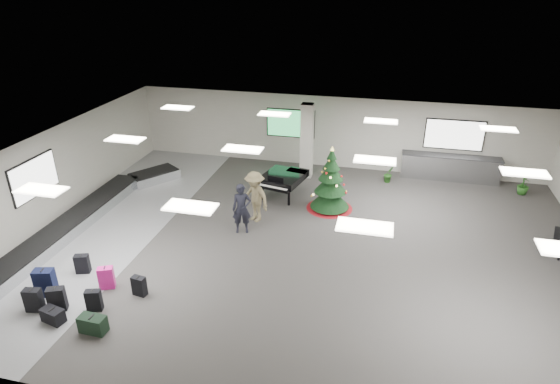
% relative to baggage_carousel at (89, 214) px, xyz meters
% --- Properties ---
extents(ground, '(18.00, 18.00, 0.00)m').
position_rel_baggage_carousel_xyz_m(ground, '(7.84, 0.08, -0.21)').
color(ground, '#3A3735').
rests_on(ground, ground).
extents(room_envelope, '(18.02, 14.02, 3.21)m').
position_rel_baggage_carousel_xyz_m(room_envelope, '(7.46, 0.75, 2.12)').
color(room_envelope, '#B2AFA2').
rests_on(room_envelope, ground).
extents(baggage_carousel, '(2.28, 9.71, 0.43)m').
position_rel_baggage_carousel_xyz_m(baggage_carousel, '(0.00, 0.00, 0.00)').
color(baggage_carousel, silver).
rests_on(baggage_carousel, ground).
extents(service_counter, '(4.05, 0.65, 1.08)m').
position_rel_baggage_carousel_xyz_m(service_counter, '(12.84, 6.73, 0.33)').
color(service_counter, silver).
rests_on(service_counter, ground).
extents(suitcase_0, '(0.50, 0.40, 0.70)m').
position_rel_baggage_carousel_xyz_m(suitcase_0, '(2.16, -4.61, 0.13)').
color(suitcase_0, black).
rests_on(suitcase_0, ground).
extents(suitcase_1, '(0.43, 0.31, 0.62)m').
position_rel_baggage_carousel_xyz_m(suitcase_1, '(3.09, -4.39, 0.09)').
color(suitcase_1, black).
rests_on(suitcase_1, ground).
extents(pink_suitcase, '(0.48, 0.39, 0.67)m').
position_rel_baggage_carousel_xyz_m(pink_suitcase, '(2.87, -3.46, 0.12)').
color(pink_suitcase, '#D71C84').
rests_on(pink_suitcase, ground).
extents(suitcase_3, '(0.41, 0.26, 0.59)m').
position_rel_baggage_carousel_xyz_m(suitcase_3, '(3.92, -3.53, 0.07)').
color(suitcase_3, black).
rests_on(suitcase_3, ground).
extents(navy_suitcase, '(0.59, 0.43, 0.84)m').
position_rel_baggage_carousel_xyz_m(navy_suitcase, '(1.46, -4.14, 0.19)').
color(navy_suitcase, black).
rests_on(navy_suitcase, ground).
extents(suitcase_5, '(0.48, 0.32, 0.68)m').
position_rel_baggage_carousel_xyz_m(suitcase_5, '(1.58, -4.78, 0.12)').
color(suitcase_5, black).
rests_on(suitcase_5, ground).
extents(green_duffel, '(0.68, 0.36, 0.47)m').
position_rel_baggage_carousel_xyz_m(green_duffel, '(3.53, -5.13, 0.01)').
color(green_duffel, black).
rests_on(green_duffel, ground).
extents(suitcase_8, '(0.45, 0.34, 0.61)m').
position_rel_baggage_carousel_xyz_m(suitcase_8, '(1.77, -2.97, 0.08)').
color(suitcase_8, black).
rests_on(suitcase_8, ground).
extents(black_duffel, '(0.64, 0.44, 0.40)m').
position_rel_baggage_carousel_xyz_m(black_duffel, '(2.33, -5.05, -0.02)').
color(black_duffel, black).
rests_on(black_duffel, ground).
extents(christmas_tree, '(1.73, 1.73, 2.47)m').
position_rel_baggage_carousel_xyz_m(christmas_tree, '(8.27, 2.86, 0.63)').
color(christmas_tree, maroon).
rests_on(christmas_tree, ground).
extents(grand_piano, '(1.78, 2.12, 1.06)m').
position_rel_baggage_carousel_xyz_m(grand_piano, '(6.30, 3.46, 0.55)').
color(grand_piano, black).
rests_on(grand_piano, ground).
extents(traveler_a, '(0.74, 0.59, 1.76)m').
position_rel_baggage_carousel_xyz_m(traveler_a, '(5.62, 0.42, 0.67)').
color(traveler_a, black).
rests_on(traveler_a, ground).
extents(traveler_b, '(1.39, 1.20, 1.87)m').
position_rel_baggage_carousel_xyz_m(traveler_b, '(5.82, 1.31, 0.72)').
color(traveler_b, olive).
rests_on(traveler_b, ground).
extents(potted_plant_left, '(0.54, 0.52, 0.76)m').
position_rel_baggage_carousel_xyz_m(potted_plant_left, '(10.34, 5.83, 0.17)').
color(potted_plant_left, '#164617').
rests_on(potted_plant_left, ground).
extents(potted_plant_right, '(0.55, 0.55, 0.80)m').
position_rel_baggage_carousel_xyz_m(potted_plant_right, '(15.58, 5.89, 0.19)').
color(potted_plant_right, '#164617').
rests_on(potted_plant_right, ground).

